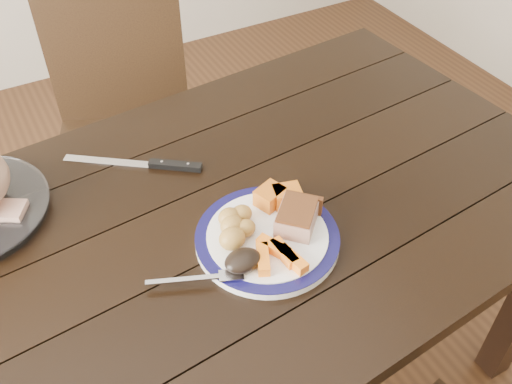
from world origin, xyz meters
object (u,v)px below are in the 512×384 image
dinner_plate (267,239)px  pork_slice (297,218)px  fork (203,278)px  dining_table (219,247)px  carving_knife (158,164)px  chair_far (123,120)px

dinner_plate → pork_slice: size_ratio=3.14×
dinner_plate → fork: bearing=-166.7°
dining_table → carving_knife: size_ratio=6.19×
fork → chair_far: bearing=104.9°
dinner_plate → carving_knife: (-0.10, 0.32, -0.00)m
dining_table → chair_far: size_ratio=1.80×
chair_far → dinner_plate: 0.87m
chair_far → pork_slice: size_ratio=10.33×
chair_far → pork_slice: (0.11, -0.85, 0.27)m
dinner_plate → fork: (-0.16, -0.04, 0.01)m
dining_table → dinner_plate: size_ratio=5.92×
dining_table → chair_far: bearing=89.0°
chair_far → pork_slice: bearing=118.3°
carving_knife → fork: bearing=-62.1°
dinner_plate → chair_far: bearing=93.0°
pork_slice → carving_knife: pork_slice is taller
chair_far → dinner_plate: (0.04, -0.84, 0.23)m
dining_table → pork_slice: size_ratio=18.60×
pork_slice → fork: (-0.22, -0.03, -0.02)m
pork_slice → fork: pork_slice is taller
chair_far → carving_knife: (-0.06, -0.53, 0.23)m
dining_table → chair_far: (0.01, 0.73, -0.13)m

